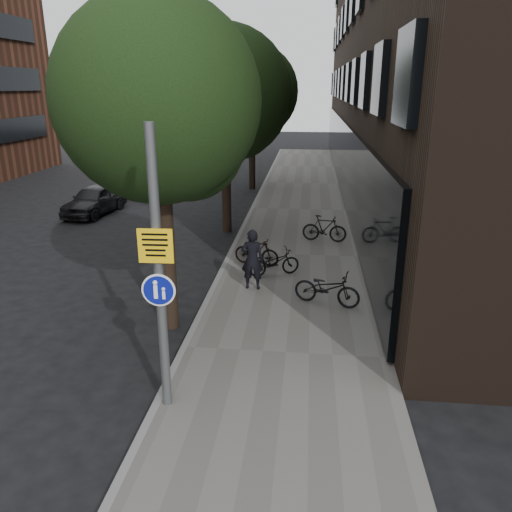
# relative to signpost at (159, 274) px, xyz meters

# --- Properties ---
(ground) EXTENTS (120.00, 120.00, 0.00)m
(ground) POSITION_rel_signpost_xyz_m (1.80, -1.28, -2.62)
(ground) COLOR black
(ground) RESTS_ON ground
(sidewalk) EXTENTS (4.50, 60.00, 0.12)m
(sidewalk) POSITION_rel_signpost_xyz_m (2.05, 8.72, -2.56)
(sidewalk) COLOR #605D59
(sidewalk) RESTS_ON ground
(curb_edge) EXTENTS (0.15, 60.00, 0.13)m
(curb_edge) POSITION_rel_signpost_xyz_m (-0.20, 8.72, -2.56)
(curb_edge) COLOR slate
(curb_edge) RESTS_ON ground
(building_right_dark_brick) EXTENTS (12.00, 40.00, 18.00)m
(building_right_dark_brick) POSITION_rel_signpost_xyz_m (10.30, 20.72, 6.38)
(building_right_dark_brick) COLOR black
(building_right_dark_brick) RESTS_ON ground
(street_tree_near) EXTENTS (4.40, 4.40, 7.50)m
(street_tree_near) POSITION_rel_signpost_xyz_m (-0.73, 3.36, 2.49)
(street_tree_near) COLOR black
(street_tree_near) RESTS_ON ground
(street_tree_mid) EXTENTS (5.00, 5.00, 7.80)m
(street_tree_mid) POSITION_rel_signpost_xyz_m (-0.73, 11.86, 2.49)
(street_tree_mid) COLOR black
(street_tree_mid) RESTS_ON ground
(street_tree_far) EXTENTS (5.00, 5.00, 7.80)m
(street_tree_far) POSITION_rel_signpost_xyz_m (-0.73, 20.86, 2.49)
(street_tree_far) COLOR black
(street_tree_far) RESTS_ON ground
(signpost) EXTENTS (0.57, 0.17, 4.96)m
(signpost) POSITION_rel_signpost_xyz_m (0.00, 0.00, 0.00)
(signpost) COLOR #595B5E
(signpost) RESTS_ON sidewalk
(pedestrian) EXTENTS (0.64, 0.43, 1.73)m
(pedestrian) POSITION_rel_signpost_xyz_m (0.92, 5.57, -1.64)
(pedestrian) COLOR black
(pedestrian) RESTS_ON sidewalk
(parked_bike_facade_near) EXTENTS (1.86, 1.11, 0.92)m
(parked_bike_facade_near) POSITION_rel_signpost_xyz_m (2.99, 4.67, -2.04)
(parked_bike_facade_near) COLOR black
(parked_bike_facade_near) RESTS_ON sidewalk
(parked_bike_facade_far) EXTENTS (1.68, 0.70, 0.98)m
(parked_bike_facade_far) POSITION_rel_signpost_xyz_m (3.06, 10.37, -2.01)
(parked_bike_facade_far) COLOR black
(parked_bike_facade_far) RESTS_ON sidewalk
(parked_bike_curb_near) EXTENTS (1.68, 1.12, 0.83)m
(parked_bike_curb_near) POSITION_rel_signpost_xyz_m (1.46, 6.68, -2.09)
(parked_bike_curb_near) COLOR black
(parked_bike_curb_near) RESTS_ON sidewalk
(parked_bike_curb_far) EXTENTS (1.57, 0.83, 0.91)m
(parked_bike_curb_far) POSITION_rel_signpost_xyz_m (0.84, 7.53, -2.05)
(parked_bike_curb_far) COLOR black
(parked_bike_curb_far) RESTS_ON sidewalk
(parked_car_near) EXTENTS (2.07, 4.06, 1.32)m
(parked_car_near) POSITION_rel_signpost_xyz_m (-7.29, 13.95, -1.96)
(parked_car_near) COLOR black
(parked_car_near) RESTS_ON ground
(parked_car_mid) EXTENTS (1.63, 3.73, 1.19)m
(parked_car_mid) POSITION_rel_signpost_xyz_m (-7.36, 18.21, -2.03)
(parked_car_mid) COLOR #4E1F16
(parked_car_mid) RESTS_ON ground
(parked_car_far) EXTENTS (1.54, 3.70, 1.07)m
(parked_car_far) POSITION_rel_signpost_xyz_m (-7.60, 26.49, -2.09)
(parked_car_far) COLOR #1C2333
(parked_car_far) RESTS_ON ground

